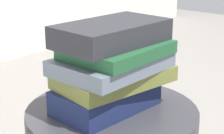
% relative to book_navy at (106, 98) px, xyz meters
% --- Properties ---
extents(book_navy, '(0.27, 0.16, 0.06)m').
position_rel_book_navy_xyz_m(book_navy, '(0.00, 0.00, 0.00)').
color(book_navy, '#19234C').
rests_on(book_navy, side_table).
extents(book_olive, '(0.31, 0.21, 0.04)m').
position_rel_book_navy_xyz_m(book_olive, '(0.02, -0.01, 0.05)').
color(book_olive, olive).
rests_on(book_olive, book_navy).
extents(book_slate, '(0.28, 0.19, 0.04)m').
position_rel_book_navy_xyz_m(book_slate, '(0.01, -0.01, 0.09)').
color(book_slate, slate).
rests_on(book_slate, book_olive).
extents(book_forest, '(0.25, 0.19, 0.03)m').
position_rel_book_navy_xyz_m(book_forest, '(0.02, -0.02, 0.12)').
color(book_forest, '#1E512D').
rests_on(book_forest, book_slate).
extents(book_charcoal, '(0.29, 0.17, 0.05)m').
position_rel_book_navy_xyz_m(book_charcoal, '(0.02, -0.01, 0.17)').
color(book_charcoal, '#28282D').
rests_on(book_charcoal, book_forest).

